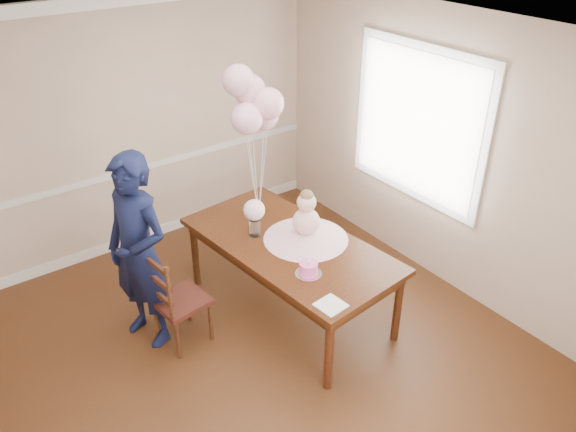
{
  "coord_description": "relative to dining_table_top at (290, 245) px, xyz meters",
  "views": [
    {
      "loc": [
        -1.85,
        -2.92,
        3.55
      ],
      "look_at": [
        0.66,
        0.5,
        1.05
      ],
      "focal_mm": 35.0,
      "sensor_mm": 36.0,
      "label": 1
    }
  ],
  "objects": [
    {
      "name": "floor",
      "position": [
        -0.67,
        -0.5,
        -0.74
      ],
      "size": [
        4.5,
        5.0,
        0.0
      ],
      "primitive_type": "cube",
      "color": "#351B0D",
      "rests_on": "ground"
    },
    {
      "name": "ceiling",
      "position": [
        -0.67,
        -0.5,
        1.96
      ],
      "size": [
        4.5,
        5.0,
        0.02
      ],
      "primitive_type": "cube",
      "color": "white",
      "rests_on": "wall_back"
    },
    {
      "name": "wall_back",
      "position": [
        -0.67,
        2.0,
        0.61
      ],
      "size": [
        4.5,
        0.02,
        2.7
      ],
      "primitive_type": "cube",
      "color": "tan",
      "rests_on": "floor"
    },
    {
      "name": "wall_right",
      "position": [
        1.58,
        -0.5,
        0.61
      ],
      "size": [
        0.02,
        5.0,
        2.7
      ],
      "primitive_type": "cube",
      "color": "tan",
      "rests_on": "floor"
    },
    {
      "name": "chair_rail_trim",
      "position": [
        -0.67,
        1.99,
        0.16
      ],
      "size": [
        4.5,
        0.02,
        0.07
      ],
      "primitive_type": "cube",
      "color": "silver",
      "rests_on": "wall_back"
    },
    {
      "name": "crown_molding",
      "position": [
        -0.67,
        1.99,
        1.89
      ],
      "size": [
        4.5,
        0.02,
        0.12
      ],
      "primitive_type": "cube",
      "color": "white",
      "rests_on": "wall_back"
    },
    {
      "name": "baseboard_trim",
      "position": [
        -0.67,
        1.99,
        -0.68
      ],
      "size": [
        4.5,
        0.02,
        0.12
      ],
      "primitive_type": "cube",
      "color": "silver",
      "rests_on": "floor"
    },
    {
      "name": "window_frame",
      "position": [
        1.55,
        0.0,
        0.81
      ],
      "size": [
        0.02,
        1.66,
        1.56
      ],
      "primitive_type": "cube",
      "color": "white",
      "rests_on": "wall_right"
    },
    {
      "name": "window_blinds",
      "position": [
        1.54,
        0.0,
        0.81
      ],
      "size": [
        0.01,
        1.5,
        1.4
      ],
      "primitive_type": "cube",
      "color": "silver",
      "rests_on": "wall_right"
    },
    {
      "name": "dining_table_top",
      "position": [
        0.0,
        0.0,
        0.0
      ],
      "size": [
        1.22,
        2.14,
        0.05
      ],
      "primitive_type": "cube",
      "rotation": [
        0.0,
        0.0,
        0.1
      ],
      "color": "black",
      "rests_on": "table_leg_fl"
    },
    {
      "name": "table_apron",
      "position": [
        0.0,
        -0.0,
        -0.08
      ],
      "size": [
        1.11,
        2.03,
        0.1
      ],
      "primitive_type": "cube",
      "rotation": [
        0.0,
        0.0,
        0.1
      ],
      "color": "black",
      "rests_on": "table_leg_fl"
    },
    {
      "name": "table_leg_fl",
      "position": [
        -0.34,
        -0.98,
        -0.38
      ],
      "size": [
        0.08,
        0.08,
        0.72
      ],
      "primitive_type": "cylinder",
      "rotation": [
        0.0,
        0.0,
        0.1
      ],
      "color": "black",
      "rests_on": "floor"
    },
    {
      "name": "table_leg_fr",
      "position": [
        0.52,
        -0.9,
        -0.38
      ],
      "size": [
        0.08,
        0.08,
        0.72
      ],
      "primitive_type": "cylinder",
      "rotation": [
        0.0,
        0.0,
        0.1
      ],
      "color": "black",
      "rests_on": "floor"
    },
    {
      "name": "table_leg_bl",
      "position": [
        -0.52,
        0.9,
        -0.38
      ],
      "size": [
        0.08,
        0.08,
        0.72
      ],
      "primitive_type": "cylinder",
      "rotation": [
        0.0,
        0.0,
        0.1
      ],
      "color": "black",
      "rests_on": "floor"
    },
    {
      "name": "table_leg_br",
      "position": [
        0.34,
        0.98,
        -0.38
      ],
      "size": [
        0.08,
        0.08,
        0.72
      ],
      "primitive_type": "cylinder",
      "rotation": [
        0.0,
        0.0,
        0.1
      ],
      "color": "black",
      "rests_on": "floor"
    },
    {
      "name": "baby_skirt",
      "position": [
        0.16,
        -0.04,
        0.08
      ],
      "size": [
        0.85,
        0.85,
        0.1
      ],
      "primitive_type": "cone",
      "rotation": [
        0.0,
        0.0,
        0.1
      ],
      "color": "#E0A5B9",
      "rests_on": "dining_table_top"
    },
    {
      "name": "baby_torso",
      "position": [
        0.16,
        -0.04,
        0.21
      ],
      "size": [
        0.25,
        0.25,
        0.25
      ],
      "primitive_type": "sphere",
      "color": "#F49ABE",
      "rests_on": "baby_skirt"
    },
    {
      "name": "baby_head",
      "position": [
        0.16,
        -0.04,
        0.4
      ],
      "size": [
        0.17,
        0.17,
        0.17
      ],
      "primitive_type": "sphere",
      "color": "beige",
      "rests_on": "baby_torso"
    },
    {
      "name": "baby_hair",
      "position": [
        0.16,
        -0.04,
        0.47
      ],
      "size": [
        0.12,
        0.12,
        0.12
      ],
      "primitive_type": "sphere",
      "color": "brown",
      "rests_on": "baby_head"
    },
    {
      "name": "cake_platter",
      "position": [
        -0.16,
        -0.48,
        0.03
      ],
      "size": [
        0.25,
        0.25,
        0.01
      ],
      "primitive_type": "cylinder",
      "rotation": [
        0.0,
        0.0,
        0.1
      ],
      "color": "silver",
      "rests_on": "dining_table_top"
    },
    {
      "name": "birthday_cake",
      "position": [
        -0.16,
        -0.48,
        0.09
      ],
      "size": [
        0.17,
        0.17,
        0.1
      ],
      "primitive_type": "cylinder",
      "rotation": [
        0.0,
        0.0,
        0.1
      ],
      "color": "#FA4FA9",
      "rests_on": "cake_platter"
    },
    {
      "name": "cake_flower_a",
      "position": [
        -0.16,
        -0.48,
        0.15
      ],
      "size": [
        0.03,
        0.03,
        0.03
      ],
      "primitive_type": "sphere",
      "color": "white",
      "rests_on": "birthday_cake"
    },
    {
      "name": "cake_flower_b",
      "position": [
        -0.13,
        -0.46,
        0.15
      ],
      "size": [
        0.03,
        0.03,
        0.03
      ],
      "primitive_type": "sphere",
      "color": "white",
      "rests_on": "birthday_cake"
    },
    {
      "name": "rose_vase_near",
      "position": [
        -0.18,
        0.29,
        0.11
      ],
      "size": [
        0.11,
        0.11,
        0.16
      ],
      "primitive_type": "cylinder",
      "rotation": [
        0.0,
        0.0,
        0.1
      ],
      "color": "silver",
      "rests_on": "dining_table_top"
    },
    {
      "name": "roses_near",
      "position": [
        -0.18,
        0.29,
        0.29
      ],
      "size": [
        0.19,
        0.19,
        0.19
      ],
      "primitive_type": "sphere",
      "color": "#FDD4DD",
      "rests_on": "rose_vase_near"
    },
    {
      "name": "napkin",
      "position": [
        -0.27,
        -0.9,
        0.03
      ],
      "size": [
        0.22,
        0.22,
        0.01
      ],
      "primitive_type": "cube",
      "rotation": [
        0.0,
        0.0,
        0.1
      ],
      "color": "white",
      "rests_on": "dining_table_top"
    },
    {
      "name": "balloon_weight",
      "position": [
        0.05,
        0.57,
        0.04
      ],
      "size": [
        0.04,
        0.04,
        0.02
      ],
      "primitive_type": "cylinder",
      "rotation": [
        0.0,
        0.0,
        0.1
      ],
      "color": "silver",
      "rests_on": "dining_table_top"
    },
    {
      "name": "balloon_a",
      "position": [
        -0.06,
        0.56,
        1.05
      ],
      "size": [
        0.29,
        0.29,
        0.29
      ],
      "primitive_type": "sphere",
      "color": "#ECA7C4",
      "rests_on": "balloon_ribbon_a"
    },
    {
      "name": "balloon_b",
      "position": [
        0.15,
        0.53,
        1.15
      ],
      "size": [
        0.29,
        0.29,
        0.29
      ],
      "primitive_type": "sphere",
      "color": "#EAA5B5",
      "rests_on": "balloon_ribbon_b"
    },
    {
      "name": "balloon_c",
      "position": [
        0.06,
        0.68,
        1.26
      ],
      "size": [
        0.29,
        0.29,
        0.29
      ],
      "primitive_type": "sphere",
      "color": "#DA9AAA",
      "rests_on": "balloon_ribbon_c"
    },
    {
      "name": "balloon_d",
      "position": [
        -0.05,
        0.69,
        1.36
      ],
      "size": [
        0.29,
        0.29,
        0.29
      ],
      "primitive_type": "sphere",
      "color": "#DD9CB6",
      "rests_on": "balloon_ribbon_d"
    },
    {
      "name": "balloon_e",
      "position": [
        0.19,
        0.67,
        1.0
      ],
      "size": [
        0.29,
        0.29,
        0.29
      ],
      "primitive_type": "sphere",
      "color": "#E4A1B2",
      "rests_on": "balloon_ribbon_e"
    },
    {
      "name": "balloon_ribbon_a",
      "position": [
        -0.0,
        0.57,
        0.47
      ],
      "size": [
        0.09,
        0.01,
        0.86
      ],
      "primitive_type": "cylinder",
      "rotation": [
        0.0,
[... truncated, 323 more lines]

